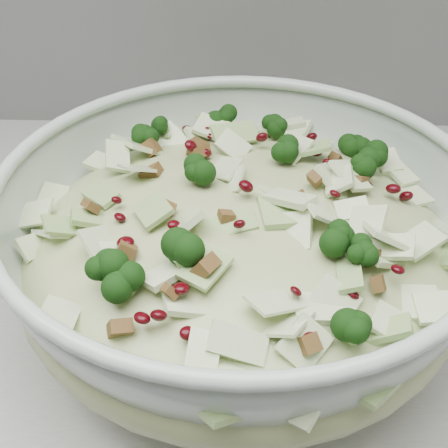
% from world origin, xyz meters
% --- Properties ---
extents(mixing_bowl, '(0.47, 0.47, 0.15)m').
position_xyz_m(mixing_bowl, '(0.04, 1.60, 0.98)').
color(mixing_bowl, '#A9BAAD').
rests_on(mixing_bowl, counter).
extents(salad, '(0.42, 0.42, 0.15)m').
position_xyz_m(salad, '(0.04, 1.60, 1.00)').
color(salad, '#9FAD76').
rests_on(salad, mixing_bowl).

